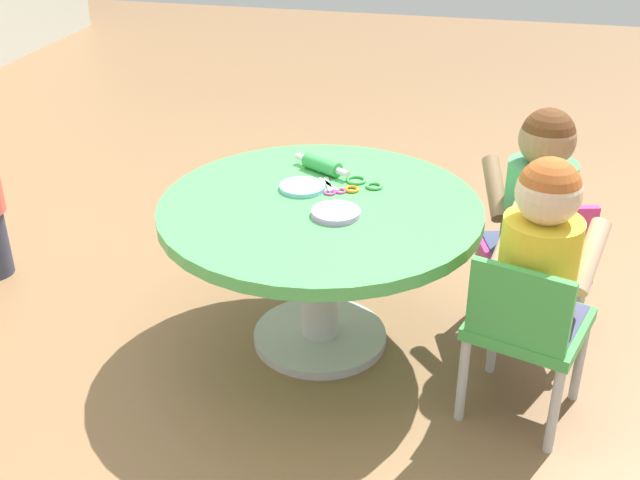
{
  "coord_description": "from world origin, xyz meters",
  "views": [
    {
      "loc": [
        -2.11,
        -0.5,
        1.53
      ],
      "look_at": [
        0.0,
        0.0,
        0.38
      ],
      "focal_mm": 44.29,
      "sensor_mm": 36.0,
      "label": 1
    }
  ],
  "objects_px": {
    "craft_table": "(320,234)",
    "child_chair_left": "(525,327)",
    "child_chair_right": "(534,260)",
    "craft_scissors": "(332,189)",
    "seated_child_right": "(540,189)",
    "rolling_pin": "(322,165)",
    "seated_child_left": "(541,249)"
  },
  "relations": [
    {
      "from": "seated_child_left",
      "to": "rolling_pin",
      "type": "distance_m",
      "value": 0.82
    },
    {
      "from": "craft_table",
      "to": "seated_child_right",
      "type": "relative_size",
      "value": 1.94
    },
    {
      "from": "craft_table",
      "to": "seated_child_left",
      "type": "xyz_separation_m",
      "value": [
        -0.2,
        -0.65,
        0.14
      ]
    },
    {
      "from": "child_chair_left",
      "to": "rolling_pin",
      "type": "bearing_deg",
      "value": 55.29
    },
    {
      "from": "child_chair_left",
      "to": "craft_scissors",
      "type": "bearing_deg",
      "value": 60.95
    },
    {
      "from": "craft_table",
      "to": "craft_scissors",
      "type": "bearing_deg",
      "value": -6.75
    },
    {
      "from": "child_chair_right",
      "to": "rolling_pin",
      "type": "xyz_separation_m",
      "value": [
        0.08,
        0.71,
        0.22
      ]
    },
    {
      "from": "seated_child_left",
      "to": "seated_child_right",
      "type": "xyz_separation_m",
      "value": [
        0.39,
        -0.0,
        0.0
      ]
    },
    {
      "from": "craft_table",
      "to": "child_chair_right",
      "type": "xyz_separation_m",
      "value": [
        0.16,
        -0.66,
        -0.09
      ]
    },
    {
      "from": "child_chair_right",
      "to": "craft_scissors",
      "type": "height_order",
      "value": "child_chair_right"
    },
    {
      "from": "craft_table",
      "to": "seated_child_left",
      "type": "distance_m",
      "value": 0.69
    },
    {
      "from": "child_chair_left",
      "to": "craft_scissors",
      "type": "xyz_separation_m",
      "value": [
        0.34,
        0.62,
        0.2
      ]
    },
    {
      "from": "child_chair_left",
      "to": "rolling_pin",
      "type": "height_order",
      "value": "rolling_pin"
    },
    {
      "from": "craft_table",
      "to": "rolling_pin",
      "type": "xyz_separation_m",
      "value": [
        0.24,
        0.05,
        0.13
      ]
    },
    {
      "from": "seated_child_left",
      "to": "seated_child_right",
      "type": "height_order",
      "value": "same"
    },
    {
      "from": "seated_child_left",
      "to": "child_chair_right",
      "type": "bearing_deg",
      "value": -1.91
    },
    {
      "from": "seated_child_left",
      "to": "rolling_pin",
      "type": "relative_size",
      "value": 2.43
    },
    {
      "from": "craft_table",
      "to": "craft_scissors",
      "type": "height_order",
      "value": "craft_scissors"
    },
    {
      "from": "rolling_pin",
      "to": "craft_scissors",
      "type": "height_order",
      "value": "rolling_pin"
    },
    {
      "from": "craft_scissors",
      "to": "child_chair_left",
      "type": "bearing_deg",
      "value": -119.05
    },
    {
      "from": "rolling_pin",
      "to": "craft_scissors",
      "type": "bearing_deg",
      "value": -153.99
    },
    {
      "from": "seated_child_right",
      "to": "craft_scissors",
      "type": "height_order",
      "value": "seated_child_right"
    },
    {
      "from": "child_chair_right",
      "to": "seated_child_right",
      "type": "bearing_deg",
      "value": 16.37
    },
    {
      "from": "craft_table",
      "to": "rolling_pin",
      "type": "bearing_deg",
      "value": 11.81
    },
    {
      "from": "craft_table",
      "to": "child_chair_right",
      "type": "height_order",
      "value": "child_chair_right"
    },
    {
      "from": "rolling_pin",
      "to": "seated_child_left",
      "type": "bearing_deg",
      "value": -122.05
    },
    {
      "from": "craft_table",
      "to": "child_chair_left",
      "type": "height_order",
      "value": "child_chair_left"
    },
    {
      "from": "child_chair_left",
      "to": "seated_child_left",
      "type": "bearing_deg",
      "value": -17.41
    },
    {
      "from": "child_chair_right",
      "to": "seated_child_left",
      "type": "bearing_deg",
      "value": 178.09
    },
    {
      "from": "seated_child_right",
      "to": "rolling_pin",
      "type": "distance_m",
      "value": 0.7
    },
    {
      "from": "seated_child_left",
      "to": "craft_scissors",
      "type": "distance_m",
      "value": 0.7
    },
    {
      "from": "craft_scissors",
      "to": "rolling_pin",
      "type": "bearing_deg",
      "value": 26.01
    }
  ]
}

